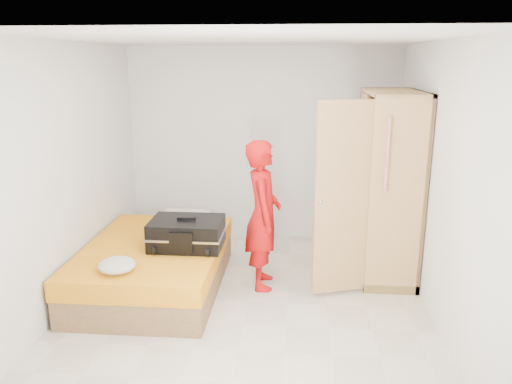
# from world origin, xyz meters

# --- Properties ---
(room) EXTENTS (4.00, 4.02, 2.60)m
(room) POSITION_xyz_m (0.00, 0.00, 1.30)
(room) COLOR beige
(room) RESTS_ON ground
(bed) EXTENTS (1.42, 2.02, 0.50)m
(bed) POSITION_xyz_m (-1.05, 0.27, 0.25)
(bed) COLOR olive
(bed) RESTS_ON ground
(wardrobe) EXTENTS (1.14, 1.37, 2.10)m
(wardrobe) POSITION_xyz_m (1.45, 0.85, 1.00)
(wardrobe) COLOR tan
(wardrobe) RESTS_ON ground
(person) EXTENTS (0.44, 0.63, 1.62)m
(person) POSITION_xyz_m (0.12, 0.43, 0.81)
(person) COLOR red
(person) RESTS_ON ground
(suitcase) EXTENTS (0.77, 0.58, 0.33)m
(suitcase) POSITION_xyz_m (-0.67, 0.23, 0.65)
(suitcase) COLOR black
(suitcase) RESTS_ON bed
(round_cushion) EXTENTS (0.34, 0.34, 0.13)m
(round_cushion) POSITION_xyz_m (-1.19, -0.46, 0.57)
(round_cushion) COLOR beige
(round_cushion) RESTS_ON bed
(pillow) EXTENTS (0.58, 0.31, 0.10)m
(pillow) POSITION_xyz_m (-0.88, 1.12, 0.55)
(pillow) COLOR beige
(pillow) RESTS_ON bed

